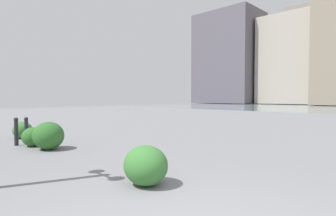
% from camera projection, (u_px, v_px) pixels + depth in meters
% --- Properties ---
extents(building_annex, '(16.29, 14.68, 23.22)m').
position_uv_depth(building_annex, '(300.00, 60.00, 65.70)').
color(building_annex, '#B2A899').
rests_on(building_annex, ground).
extents(building_highrise, '(16.30, 12.12, 23.99)m').
position_uv_depth(building_highrise, '(229.00, 59.00, 73.76)').
color(building_highrise, '#5B5660').
rests_on(building_highrise, ground).
extents(bollard_near, '(0.13, 0.13, 0.90)m').
position_uv_depth(bollard_near, '(16.00, 131.00, 8.60)').
color(bollard_near, '#232328').
rests_on(bollard_near, ground).
extents(bollard_mid, '(0.13, 0.13, 0.87)m').
position_uv_depth(bollard_mid, '(26.00, 129.00, 9.24)').
color(bollard_mid, '#232328').
rests_on(bollard_mid, ground).
extents(shrub_low, '(0.96, 0.86, 0.81)m').
position_uv_depth(shrub_low, '(48.00, 136.00, 7.94)').
color(shrub_low, '#2D6628').
rests_on(shrub_low, ground).
extents(shrub_round, '(0.70, 0.63, 0.60)m').
position_uv_depth(shrub_round, '(33.00, 137.00, 8.46)').
color(shrub_round, '#2D6628').
rests_on(shrub_round, ground).
extents(shrub_wide, '(0.74, 0.67, 0.63)m').
position_uv_depth(shrub_wide, '(22.00, 130.00, 10.07)').
color(shrub_wide, '#387533').
rests_on(shrub_wide, ground).
extents(shrub_tall, '(0.82, 0.74, 0.70)m').
position_uv_depth(shrub_tall, '(146.00, 165.00, 4.71)').
color(shrub_tall, '#387533').
rests_on(shrub_tall, ground).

